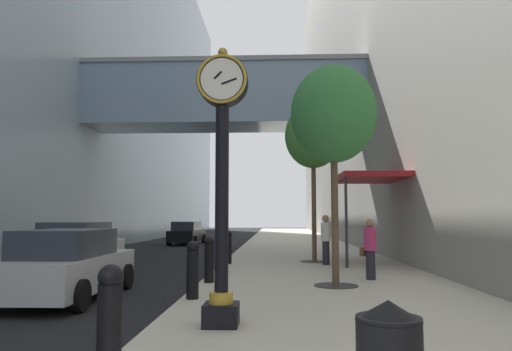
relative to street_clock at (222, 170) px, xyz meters
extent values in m
plane|color=black|center=(-1.15, 21.61, -2.62)|extent=(110.00, 110.00, 0.00)
cube|color=beige|center=(2.23, 24.61, -2.55)|extent=(6.77, 80.00, 0.14)
cube|color=#93A8B7|center=(-13.85, 24.61, 12.42)|extent=(9.00, 80.00, 30.09)
cube|color=#758EA8|center=(-1.87, 17.53, 5.71)|extent=(15.57, 3.20, 3.20)
cube|color=gray|center=(-1.87, 17.53, 7.43)|extent=(15.57, 3.40, 0.24)
cube|color=gray|center=(10.11, 24.61, 13.17)|extent=(9.00, 80.00, 31.57)
cube|color=black|center=(0.00, 0.01, -2.30)|extent=(0.55, 0.55, 0.35)
cylinder|color=gold|center=(0.00, 0.01, -2.04)|extent=(0.38, 0.38, 0.18)
cylinder|color=black|center=(0.00, 0.01, -0.45)|extent=(0.22, 0.22, 2.99)
cylinder|color=black|center=(0.00, 0.01, 1.46)|extent=(0.84, 0.28, 0.84)
torus|color=gold|center=(0.00, -0.14, 1.46)|extent=(0.82, 0.05, 0.82)
cylinder|color=white|center=(0.00, -0.14, 1.46)|extent=(0.69, 0.01, 0.69)
cylinder|color=white|center=(0.00, 0.16, 1.46)|extent=(0.69, 0.01, 0.69)
sphere|color=gold|center=(0.00, 0.01, 1.96)|extent=(0.16, 0.16, 0.16)
cube|color=black|center=(-0.06, -0.15, 1.52)|extent=(0.14, 0.01, 0.14)
cube|color=black|center=(0.12, -0.15, 1.42)|extent=(0.26, 0.01, 0.12)
cylinder|color=black|center=(-0.89, -2.53, -1.98)|extent=(0.26, 0.26, 1.00)
sphere|color=black|center=(-0.89, -2.53, -1.41)|extent=(0.27, 0.27, 0.27)
cylinder|color=black|center=(-0.89, 2.43, -1.98)|extent=(0.26, 0.26, 1.00)
sphere|color=black|center=(-0.89, 2.43, -1.41)|extent=(0.27, 0.27, 0.27)
cylinder|color=black|center=(-0.89, 4.91, -1.98)|extent=(0.26, 0.26, 1.00)
sphere|color=black|center=(-0.89, 4.91, -1.41)|extent=(0.27, 0.27, 0.27)
cylinder|color=black|center=(-0.89, 7.39, -1.98)|extent=(0.26, 0.26, 1.00)
sphere|color=black|center=(-0.89, 7.39, -1.41)|extent=(0.27, 0.27, 0.27)
cylinder|color=black|center=(-0.89, 9.87, -1.98)|extent=(0.26, 0.26, 1.00)
sphere|color=black|center=(-0.89, 9.87, -1.41)|extent=(0.27, 0.27, 0.27)
cylinder|color=#333335|center=(2.37, 4.41, -2.47)|extent=(1.10, 1.10, 0.02)
cylinder|color=brown|center=(2.37, 4.41, -0.71)|extent=(0.18, 0.18, 3.54)
ellipsoid|color=#387F3D|center=(2.37, 4.41, 1.89)|extent=(2.20, 2.20, 2.53)
cylinder|color=#333335|center=(2.37, 10.79, -2.47)|extent=(1.10, 1.10, 0.02)
cylinder|color=brown|center=(2.37, 10.79, -0.44)|extent=(0.18, 0.18, 4.08)
ellipsoid|color=#428438|center=(2.37, 10.79, 2.44)|extent=(2.23, 2.23, 2.57)
cone|color=black|center=(1.76, -3.66, -1.51)|extent=(0.53, 0.53, 0.16)
cylinder|color=#23232D|center=(3.49, 5.67, -2.08)|extent=(0.36, 0.36, 0.79)
cylinder|color=#C6336B|center=(3.49, 5.67, -1.37)|extent=(0.47, 0.47, 0.64)
sphere|color=#9E7556|center=(3.49, 5.67, -0.93)|extent=(0.24, 0.24, 0.24)
cube|color=brown|center=(3.31, 5.80, -1.73)|extent=(0.21, 0.23, 0.24)
cylinder|color=#23232D|center=(2.69, 9.68, -2.06)|extent=(0.28, 0.28, 0.85)
cylinder|color=silver|center=(2.69, 9.68, -1.29)|extent=(0.36, 0.36, 0.68)
sphere|color=#9E7556|center=(2.69, 9.68, -0.82)|extent=(0.26, 0.26, 0.26)
cube|color=maroon|center=(4.41, 10.30, 0.72)|extent=(2.40, 3.60, 0.20)
cylinder|color=#333338|center=(3.29, 8.70, -0.88)|extent=(0.10, 0.10, 3.20)
cylinder|color=#333338|center=(3.29, 11.90, -0.88)|extent=(0.10, 0.10, 3.20)
cube|color=silver|center=(-5.90, 8.41, -1.99)|extent=(1.81, 4.44, 0.82)
cube|color=#282D38|center=(-5.90, 8.19, -1.27)|extent=(1.59, 2.49, 0.67)
cylinder|color=black|center=(-6.80, 9.91, -2.30)|extent=(0.22, 0.64, 0.64)
cylinder|color=black|center=(-5.01, 9.92, -2.30)|extent=(0.22, 0.64, 0.64)
cylinder|color=black|center=(-6.79, 6.90, -2.30)|extent=(0.22, 0.64, 0.64)
cylinder|color=black|center=(-5.00, 6.90, -2.30)|extent=(0.22, 0.64, 0.64)
cube|color=#B7BABF|center=(-3.84, 3.11, -2.02)|extent=(1.80, 4.40, 0.75)
cube|color=#282D38|center=(-3.84, 2.89, -1.35)|extent=(1.56, 2.47, 0.62)
cylinder|color=black|center=(-4.73, 4.58, -2.30)|extent=(0.23, 0.64, 0.64)
cylinder|color=black|center=(-3.00, 4.61, -2.30)|extent=(0.23, 0.64, 0.64)
cylinder|color=black|center=(-2.96, 1.64, -2.30)|extent=(0.23, 0.64, 0.64)
cube|color=black|center=(-5.22, 24.66, -2.03)|extent=(1.90, 4.62, 0.75)
cube|color=#282D38|center=(-5.23, 24.43, -1.37)|extent=(1.62, 2.61, 0.61)
cylinder|color=black|center=(-6.04, 26.24, -2.30)|extent=(0.24, 0.65, 0.64)
cylinder|color=black|center=(-4.30, 26.18, -2.30)|extent=(0.24, 0.65, 0.64)
cylinder|color=black|center=(-6.14, 23.14, -2.30)|extent=(0.24, 0.65, 0.64)
cylinder|color=black|center=(-4.41, 23.08, -2.30)|extent=(0.24, 0.65, 0.64)
camera|label=1|loc=(0.86, -7.49, -0.77)|focal=32.75mm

